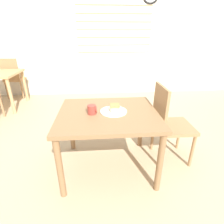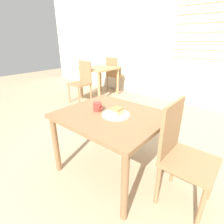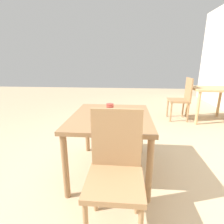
# 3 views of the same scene
# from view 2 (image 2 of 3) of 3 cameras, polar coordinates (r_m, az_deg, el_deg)

# --- Properties ---
(ground_plane) EXTENTS (14.00, 14.00, 0.00)m
(ground_plane) POSITION_cam_2_polar(r_m,az_deg,el_deg) (1.96, -1.36, -22.87)
(ground_plane) COLOR tan
(wall_back) EXTENTS (10.00, 0.10, 2.80)m
(wall_back) POSITION_cam_2_polar(r_m,az_deg,el_deg) (4.15, 29.25, 20.22)
(wall_back) COLOR beige
(wall_back) RESTS_ON ground_plane
(dining_table_near) EXTENTS (1.03, 0.87, 0.70)m
(dining_table_near) POSITION_cam_2_polar(r_m,az_deg,el_deg) (1.80, -0.29, -3.35)
(dining_table_near) COLOR olive
(dining_table_near) RESTS_ON ground_plane
(dining_table_far) EXTENTS (0.72, 0.82, 0.73)m
(dining_table_far) POSITION_cam_2_polar(r_m,az_deg,el_deg) (4.56, -4.09, 12.68)
(dining_table_far) COLOR tan
(dining_table_far) RESTS_ON ground_plane
(chair_near_window) EXTENTS (0.42, 0.42, 0.94)m
(chair_near_window) POSITION_cam_2_polar(r_m,az_deg,el_deg) (1.64, 21.89, -12.16)
(chair_near_window) COLOR #9E754C
(chair_near_window) RESTS_ON ground_plane
(chair_far_corner) EXTENTS (0.42, 0.42, 0.94)m
(chair_far_corner) POSITION_cam_2_polar(r_m,az_deg,el_deg) (4.17, -9.87, 10.10)
(chair_far_corner) COLOR #9E754C
(chair_far_corner) RESTS_ON ground_plane
(chair_far_opposite) EXTENTS (0.44, 0.44, 0.94)m
(chair_far_opposite) POSITION_cam_2_polar(r_m,az_deg,el_deg) (5.02, 0.79, 12.55)
(chair_far_opposite) COLOR #9E754C
(chair_far_opposite) RESTS_ON ground_plane
(plate) EXTENTS (0.28, 0.28, 0.01)m
(plate) POSITION_cam_2_polar(r_m,az_deg,el_deg) (1.73, 1.25, -0.89)
(plate) COLOR white
(plate) RESTS_ON dining_table_near
(cake_slice) EXTENTS (0.10, 0.10, 0.07)m
(cake_slice) POSITION_cam_2_polar(r_m,az_deg,el_deg) (1.71, 1.61, 0.29)
(cake_slice) COLOR #E0C67F
(cake_slice) RESTS_ON plate
(coffee_mug) EXTENTS (0.10, 0.09, 0.09)m
(coffee_mug) POSITION_cam_2_polar(r_m,az_deg,el_deg) (1.83, -4.71, 1.75)
(coffee_mug) COLOR #9E382D
(coffee_mug) RESTS_ON dining_table_near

